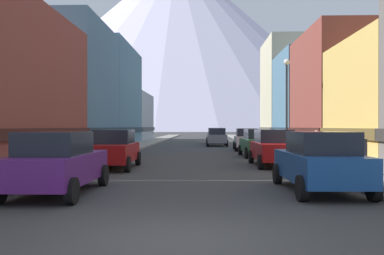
{
  "coord_description": "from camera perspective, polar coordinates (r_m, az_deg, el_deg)",
  "views": [
    {
      "loc": [
        0.41,
        -7.05,
        1.93
      ],
      "look_at": [
        -0.94,
        36.79,
        1.83
      ],
      "focal_mm": 39.09,
      "sensor_mm": 36.0,
      "label": 1
    }
  ],
  "objects": [
    {
      "name": "ground_plane",
      "position": [
        7.32,
        -1.59,
        -15.15
      ],
      "size": [
        400.0,
        400.0,
        0.0
      ],
      "primitive_type": "plane",
      "color": "#383838"
    },
    {
      "name": "sidewalk_left",
      "position": [
        42.61,
        -7.23,
        -2.36
      ],
      "size": [
        2.5,
        100.0,
        0.15
      ],
      "primitive_type": "cube",
      "color": "gray",
      "rests_on": "ground"
    },
    {
      "name": "sidewalk_right",
      "position": [
        42.49,
        9.67,
        -2.37
      ],
      "size": [
        2.5,
        100.0,
        0.15
      ],
      "primitive_type": "cube",
      "color": "gray",
      "rests_on": "ground"
    },
    {
      "name": "storefront_left_2",
      "position": [
        35.5,
        -18.92,
        4.93
      ],
      "size": [
        9.47,
        10.43,
        10.14
      ],
      "color": "slate",
      "rests_on": "ground"
    },
    {
      "name": "storefront_left_3",
      "position": [
        46.68,
        -11.92,
        4.07
      ],
      "size": [
        6.52,
        13.74,
        10.63
      ],
      "color": "slate",
      "rests_on": "ground"
    },
    {
      "name": "storefront_left_4",
      "position": [
        59.27,
        -9.24,
        1.31
      ],
      "size": [
        7.1,
        12.0,
        6.54
      ],
      "color": "#99A5B2",
      "rests_on": "ground"
    },
    {
      "name": "storefront_right_2",
      "position": [
        32.64,
        23.1,
        4.08
      ],
      "size": [
        9.81,
        9.55,
        8.68
      ],
      "color": "brown",
      "rests_on": "ground"
    },
    {
      "name": "storefront_right_3",
      "position": [
        41.23,
        16.27,
        3.42
      ],
      "size": [
        6.73,
        8.72,
        8.91
      ],
      "color": "slate",
      "rests_on": "ground"
    },
    {
      "name": "storefront_right_4",
      "position": [
        50.43,
        14.04,
        4.55
      ],
      "size": [
        7.5,
        9.3,
        12.0
      ],
      "color": "beige",
      "rests_on": "ground"
    },
    {
      "name": "car_left_0",
      "position": [
        12.54,
        -17.93,
        -4.58
      ],
      "size": [
        2.08,
        4.41,
        1.78
      ],
      "color": "#591E72",
      "rests_on": "ground"
    },
    {
      "name": "car_left_1",
      "position": [
        19.62,
        -10.65,
        -2.88
      ],
      "size": [
        2.16,
        4.44,
        1.78
      ],
      "color": "#9E1111",
      "rests_on": "ground"
    },
    {
      "name": "car_right_0",
      "position": [
        12.91,
        17.03,
        -4.45
      ],
      "size": [
        2.13,
        4.43,
        1.78
      ],
      "color": "#19478C",
      "rests_on": "ground"
    },
    {
      "name": "car_right_1",
      "position": [
        20.82,
        11.14,
        -2.7
      ],
      "size": [
        2.14,
        4.44,
        1.78
      ],
      "color": "#9E1111",
      "rests_on": "ground"
    },
    {
      "name": "car_right_2",
      "position": [
        26.99,
        8.99,
        -2.06
      ],
      "size": [
        2.21,
        4.47,
        1.78
      ],
      "color": "#265933",
      "rests_on": "ground"
    },
    {
      "name": "car_right_3",
      "position": [
        34.2,
        7.46,
        -1.6
      ],
      "size": [
        2.17,
        4.45,
        1.78
      ],
      "color": "silver",
      "rests_on": "ground"
    },
    {
      "name": "car_driving_0",
      "position": [
        41.51,
        3.41,
        -1.29
      ],
      "size": [
        2.06,
        4.4,
        1.78
      ],
      "color": "slate",
      "rests_on": "ground"
    },
    {
      "name": "car_driving_1",
      "position": [
        47.46,
        3.2,
        -1.11
      ],
      "size": [
        2.06,
        4.4,
        1.78
      ],
      "color": "black",
      "rests_on": "ground"
    },
    {
      "name": "potted_plant_0",
      "position": [
        21.57,
        -18.36,
        -2.99
      ],
      "size": [
        0.75,
        0.75,
        1.04
      ],
      "color": "brown",
      "rests_on": "sidewalk_left"
    },
    {
      "name": "potted_plant_1",
      "position": [
        21.36,
        -18.57,
        -2.99
      ],
      "size": [
        0.75,
        0.75,
        1.08
      ],
      "color": "gray",
      "rests_on": "sidewalk_left"
    },
    {
      "name": "pedestrian_0",
      "position": [
        22.84,
        16.59,
        -2.52
      ],
      "size": [
        0.36,
        0.36,
        1.58
      ],
      "color": "navy",
      "rests_on": "sidewalk_right"
    },
    {
      "name": "pedestrian_1",
      "position": [
        16.76,
        22.19,
        -3.58
      ],
      "size": [
        0.36,
        0.36,
        1.53
      ],
      "color": "#333338",
      "rests_on": "sidewalk_right"
    },
    {
      "name": "streetlamp_right",
      "position": [
        25.9,
        12.8,
        4.68
      ],
      "size": [
        0.36,
        0.36,
        5.86
      ],
      "color": "black",
      "rests_on": "sidewalk_right"
    },
    {
      "name": "mountain_backdrop",
      "position": [
        273.07,
        -2.08,
        11.57
      ],
      "size": [
        238.91,
        238.91,
        112.14
      ],
      "primitive_type": "cone",
      "color": "silver",
      "rests_on": "ground"
    }
  ]
}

